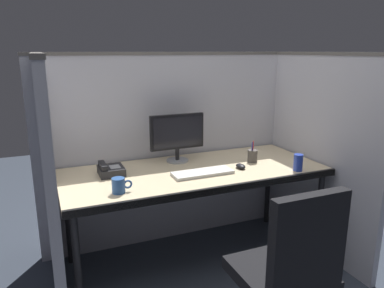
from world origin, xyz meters
TOP-DOWN VIEW (x-y plane):
  - ground_plane at (0.00, 0.00)m, footprint 8.00×8.00m
  - cubicle_partition_rear at (0.00, 0.74)m, footprint 2.21×0.06m
  - cubicle_partition_left at (-0.99, 0.20)m, footprint 0.06×1.41m
  - cubicle_partition_right at (0.99, 0.20)m, footprint 0.06×1.41m
  - desk at (0.00, 0.29)m, footprint 1.90×0.80m
  - monitor_center at (-0.05, 0.54)m, footprint 0.43×0.17m
  - keyboard_main at (0.01, 0.18)m, footprint 0.43×0.15m
  - computer_mouse at (0.32, 0.19)m, footprint 0.06×0.10m
  - pen_cup at (0.49, 0.30)m, footprint 0.08×0.08m
  - coffee_mug at (-0.60, 0.06)m, footprint 0.13×0.08m
  - soda_can at (0.68, -0.02)m, footprint 0.07×0.07m
  - desk_phone at (-0.59, 0.42)m, footprint 0.17×0.19m

SIDE VIEW (x-z plane):
  - ground_plane at x=0.00m, z-range 0.00..0.00m
  - desk at x=0.00m, z-range 0.32..1.06m
  - keyboard_main at x=0.01m, z-range 0.74..0.76m
  - computer_mouse at x=0.32m, z-range 0.74..0.77m
  - desk_phone at x=-0.59m, z-range 0.73..0.82m
  - coffee_mug at x=-0.60m, z-range 0.74..0.84m
  - pen_cup at x=0.49m, z-range 0.71..0.87m
  - cubicle_partition_rear at x=0.00m, z-range 0.00..1.58m
  - cubicle_partition_left at x=-0.99m, z-range 0.00..1.58m
  - cubicle_partition_right at x=0.99m, z-range 0.00..1.58m
  - soda_can at x=0.68m, z-range 0.74..0.86m
  - monitor_center at x=-0.05m, z-range 0.77..1.14m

